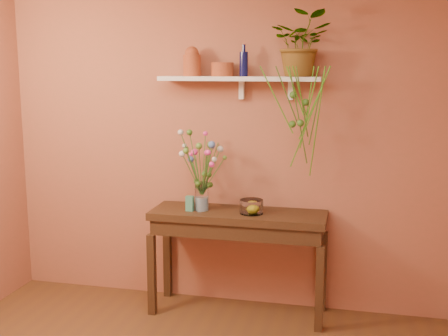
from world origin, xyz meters
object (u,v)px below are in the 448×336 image
(sideboard, at_px, (238,227))
(glass_vase, at_px, (202,198))
(terracotta_jug, at_px, (192,62))
(spider_plant, at_px, (302,44))
(glass_bowl, at_px, (251,207))
(bouquet, at_px, (202,157))
(blue_bottle, at_px, (244,63))

(sideboard, relative_size, glass_vase, 6.12)
(sideboard, xyz_separation_m, terracotta_jug, (-0.41, 0.12, 1.32))
(spider_plant, distance_m, glass_bowl, 1.33)
(sideboard, distance_m, glass_bowl, 0.21)
(terracotta_jug, xyz_separation_m, bouquet, (0.12, -0.14, -0.75))
(glass_vase, relative_size, bouquet, 0.38)
(sideboard, relative_size, terracotta_jug, 5.96)
(terracotta_jug, relative_size, glass_bowl, 1.27)
(sideboard, distance_m, bouquet, 0.63)
(terracotta_jug, distance_m, glass_vase, 1.11)
(glass_vase, distance_m, bouquet, 0.34)
(bouquet, bearing_deg, blue_bottle, 24.64)
(bouquet, relative_size, glass_bowl, 3.24)
(terracotta_jug, xyz_separation_m, spider_plant, (0.88, -0.00, 0.13))
(sideboard, relative_size, spider_plant, 2.85)
(sideboard, bearing_deg, blue_bottle, 83.88)
(blue_bottle, relative_size, spider_plant, 0.50)
(blue_bottle, bearing_deg, glass_bowl, -57.16)
(glass_vase, height_order, glass_bowl, glass_vase)
(terracotta_jug, xyz_separation_m, glass_vase, (0.11, -0.14, -1.09))
(spider_plant, bearing_deg, terracotta_jug, 179.87)
(terracotta_jug, bearing_deg, sideboard, -16.19)
(glass_vase, bearing_deg, terracotta_jug, 128.52)
(blue_bottle, height_order, glass_vase, blue_bottle)
(sideboard, bearing_deg, spider_plant, 14.15)
(spider_plant, relative_size, glass_bowl, 2.66)
(spider_plant, relative_size, bouquet, 0.82)
(blue_bottle, bearing_deg, bouquet, -155.36)
(terracotta_jug, xyz_separation_m, glass_bowl, (0.53, -0.15, -1.14))
(glass_bowl, bearing_deg, terracotta_jug, 163.70)
(terracotta_jug, height_order, glass_bowl, terracotta_jug)
(blue_bottle, distance_m, spider_plant, 0.48)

